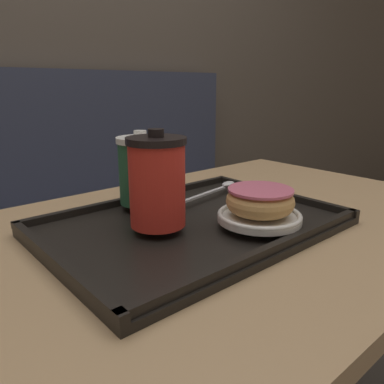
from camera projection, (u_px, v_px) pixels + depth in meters
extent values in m
cube|color=#33384C|center=(81.00, 277.00, 1.45)|extent=(1.71, 0.44, 0.45)
cube|color=#33384C|center=(50.00, 143.00, 1.45)|extent=(1.71, 0.08, 0.55)
cube|color=tan|center=(210.00, 232.00, 0.65)|extent=(1.07, 0.64, 0.03)
cube|color=black|center=(192.00, 226.00, 0.62)|extent=(0.47, 0.33, 0.01)
cube|color=black|center=(270.00, 250.00, 0.50)|extent=(0.47, 0.01, 0.01)
cube|color=black|center=(139.00, 198.00, 0.73)|extent=(0.47, 0.01, 0.01)
cube|color=black|center=(55.00, 260.00, 0.47)|extent=(0.01, 0.33, 0.01)
cube|color=black|center=(277.00, 193.00, 0.76)|extent=(0.01, 0.33, 0.01)
cylinder|color=red|center=(157.00, 185.00, 0.56)|extent=(0.08, 0.08, 0.12)
cylinder|color=black|center=(156.00, 141.00, 0.54)|extent=(0.09, 0.09, 0.01)
cylinder|color=black|center=(156.00, 133.00, 0.54)|extent=(0.02, 0.02, 0.01)
cylinder|color=#235638|center=(142.00, 173.00, 0.67)|extent=(0.08, 0.08, 0.11)
cylinder|color=white|center=(140.00, 140.00, 0.65)|extent=(0.09, 0.09, 0.01)
cylinder|color=white|center=(140.00, 134.00, 0.65)|extent=(0.02, 0.02, 0.01)
cylinder|color=white|center=(259.00, 218.00, 0.59)|extent=(0.13, 0.13, 0.01)
torus|color=white|center=(259.00, 215.00, 0.59)|extent=(0.13, 0.13, 0.01)
torus|color=tan|center=(260.00, 201.00, 0.58)|extent=(0.11, 0.11, 0.04)
cylinder|color=#DB6684|center=(261.00, 190.00, 0.58)|extent=(0.10, 0.10, 0.00)
ellipsoid|color=silver|center=(228.00, 184.00, 0.79)|extent=(0.04, 0.03, 0.01)
cube|color=silver|center=(205.00, 194.00, 0.73)|extent=(0.13, 0.03, 0.00)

